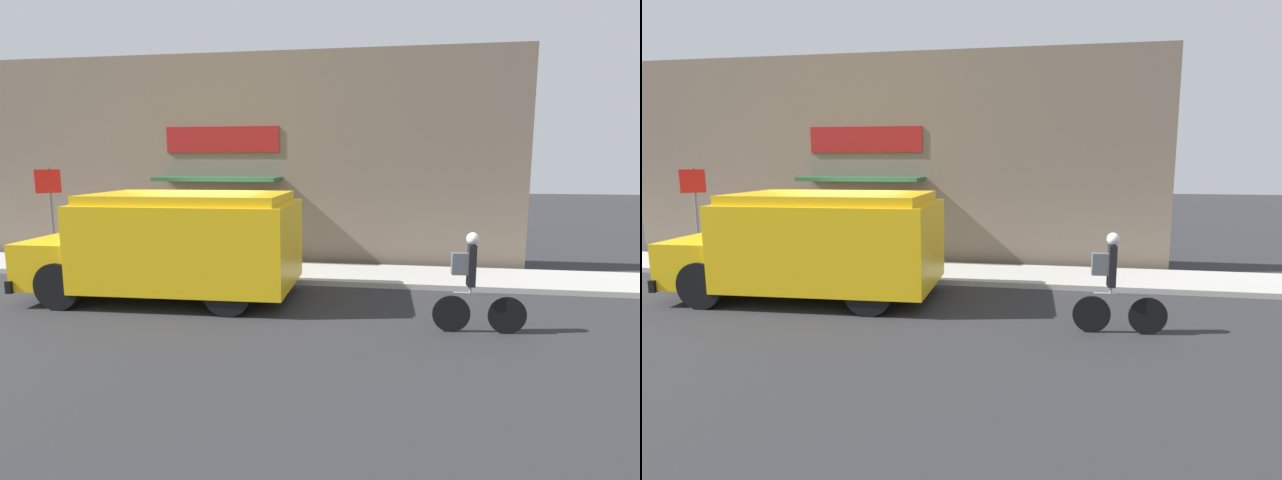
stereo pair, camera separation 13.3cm
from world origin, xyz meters
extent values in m
plane|color=#2B2B2D|center=(0.00, 0.00, 0.00)|extent=(70.00, 70.00, 0.00)
cube|color=#ADAAA3|center=(0.00, 1.02, 0.06)|extent=(28.00, 2.04, 0.12)
cube|color=#756656|center=(0.00, 2.39, 2.84)|extent=(15.23, 0.18, 5.68)
cube|color=maroon|center=(-0.42, 2.28, 3.40)|extent=(3.18, 0.05, 0.69)
cube|color=#235633|center=(-0.42, 1.83, 2.35)|extent=(3.34, 0.93, 0.10)
cube|color=yellow|center=(0.22, -1.43, 1.16)|extent=(4.24, 2.54, 1.68)
cube|color=yellow|center=(-2.46, -1.52, 0.78)|extent=(1.30, 2.25, 0.92)
cube|color=yellow|center=(0.22, -1.43, 2.09)|extent=(3.90, 2.34, 0.19)
cube|color=black|center=(-3.04, -1.54, 0.42)|extent=(0.20, 2.35, 0.24)
cube|color=red|center=(-0.97, -0.02, 1.24)|extent=(0.04, 0.44, 0.44)
cylinder|color=black|center=(-2.09, -0.47, 0.46)|extent=(0.93, 0.29, 0.92)
cylinder|color=black|center=(-2.02, -2.54, 0.46)|extent=(0.93, 0.29, 0.92)
cylinder|color=black|center=(1.24, -0.35, 0.46)|extent=(0.93, 0.29, 0.92)
cylinder|color=black|center=(1.32, -2.42, 0.46)|extent=(0.93, 0.29, 0.92)
cylinder|color=black|center=(6.19, -2.64, 0.31)|extent=(0.62, 0.07, 0.62)
cylinder|color=black|center=(5.28, -2.69, 0.31)|extent=(0.62, 0.07, 0.62)
cylinder|color=#999EA3|center=(5.73, -2.66, 0.67)|extent=(0.86, 0.08, 0.04)
cylinder|color=#999EA3|center=(5.58, -2.67, 0.73)|extent=(0.04, 0.04, 0.12)
cube|color=black|center=(5.58, -2.67, 1.13)|extent=(0.13, 0.21, 0.68)
sphere|color=white|center=(5.58, -2.67, 1.58)|extent=(0.20, 0.20, 0.20)
cube|color=#565B60|center=(5.39, -2.68, 1.16)|extent=(0.27, 0.15, 0.36)
cylinder|color=slate|center=(-4.54, 0.71, 1.39)|extent=(0.07, 0.07, 2.54)
cube|color=red|center=(-4.54, 0.66, 2.31)|extent=(0.45, 0.45, 0.60)
cylinder|color=#38383D|center=(0.11, 1.27, 0.57)|extent=(0.62, 0.62, 0.90)
cylinder|color=black|center=(0.11, 1.27, 1.04)|extent=(0.63, 0.63, 0.04)
camera|label=1|loc=(4.39, -10.93, 2.83)|focal=28.00mm
camera|label=2|loc=(4.52, -10.91, 2.83)|focal=28.00mm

